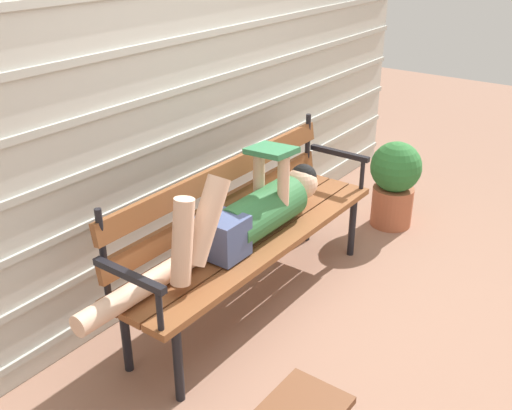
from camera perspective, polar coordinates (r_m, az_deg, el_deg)
The scene contains 5 objects.
ground_plane at distance 3.42m, azimuth 1.01°, elevation -9.76°, with size 12.00×12.00×0.00m, color #936B56.
house_siding at distance 3.28m, azimuth -7.64°, elevation 10.95°, with size 5.04×0.08×2.32m.
park_bench at distance 3.23m, azimuth -0.96°, elevation -1.82°, with size 1.84×0.45×0.87m.
reclining_person at distance 3.09m, azimuth -0.90°, elevation -1.06°, with size 1.68×0.27×0.50m.
potted_plant at distance 4.27m, azimuth 13.09°, elevation 2.27°, with size 0.35×0.35×0.62m.
Camera 1 is at (-2.28, -1.60, 1.97)m, focal length 41.90 mm.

